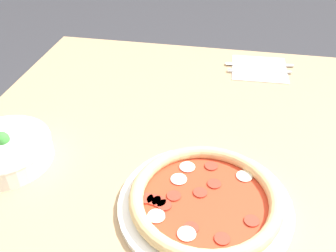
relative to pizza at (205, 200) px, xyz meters
The scene contains 6 objects.
dining_table 0.13m from the pizza, 33.31° to the left, with size 1.26×1.07×0.74m.
pizza is the anchor object (origin of this frame).
bowl 0.43m from the pizza, 83.07° to the left, with size 0.20×0.20×0.07m.
napkin 0.58m from the pizza, 10.25° to the right, with size 0.17×0.17×0.00m.
fork 0.56m from the pizza, 10.89° to the right, with size 0.03×0.19×0.00m.
knife 0.60m from the pizza, 10.72° to the right, with size 0.04×0.20×0.01m.
Camera 1 is at (-0.54, -0.07, 1.27)m, focal length 40.00 mm.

